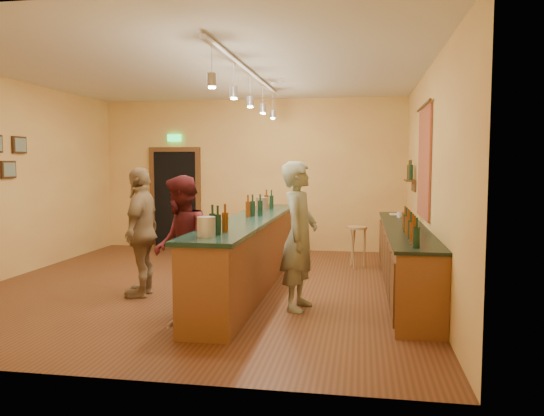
% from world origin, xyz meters
% --- Properties ---
extents(floor, '(7.00, 7.00, 0.00)m').
position_xyz_m(floor, '(0.00, 0.00, 0.00)').
color(floor, '#4F2C16').
rests_on(floor, ground).
extents(ceiling, '(6.50, 7.00, 0.02)m').
position_xyz_m(ceiling, '(0.00, 0.00, 3.20)').
color(ceiling, silver).
rests_on(ceiling, wall_back).
extents(wall_back, '(6.50, 0.02, 3.20)m').
position_xyz_m(wall_back, '(0.00, 3.50, 1.60)').
color(wall_back, '#D99551').
rests_on(wall_back, floor).
extents(wall_front, '(6.50, 0.02, 3.20)m').
position_xyz_m(wall_front, '(0.00, -3.50, 1.60)').
color(wall_front, '#D99551').
rests_on(wall_front, floor).
extents(wall_left, '(0.02, 7.00, 3.20)m').
position_xyz_m(wall_left, '(-3.25, 0.00, 1.60)').
color(wall_left, '#D99551').
rests_on(wall_left, floor).
extents(wall_right, '(0.02, 7.00, 3.20)m').
position_xyz_m(wall_right, '(3.25, 0.00, 1.60)').
color(wall_right, '#D99551').
rests_on(wall_right, floor).
extents(doorway, '(1.15, 0.09, 2.48)m').
position_xyz_m(doorway, '(-1.70, 3.47, 1.13)').
color(doorway, black).
rests_on(doorway, wall_back).
extents(tapestry, '(0.03, 1.40, 1.60)m').
position_xyz_m(tapestry, '(3.23, 0.40, 1.85)').
color(tapestry, maroon).
rests_on(tapestry, wall_right).
extents(bottle_shelf, '(0.17, 0.55, 0.54)m').
position_xyz_m(bottle_shelf, '(3.17, 1.90, 1.67)').
color(bottle_shelf, '#533419').
rests_on(bottle_shelf, wall_right).
extents(back_counter, '(0.60, 4.55, 1.27)m').
position_xyz_m(back_counter, '(2.97, 0.18, 0.49)').
color(back_counter, brown).
rests_on(back_counter, floor).
extents(tasting_bar, '(0.73, 5.10, 1.38)m').
position_xyz_m(tasting_bar, '(0.72, -0.00, 0.61)').
color(tasting_bar, brown).
rests_on(tasting_bar, floor).
extents(pendant_track, '(0.11, 4.60, 0.50)m').
position_xyz_m(pendant_track, '(0.72, -0.00, 2.98)').
color(pendant_track, silver).
rests_on(pendant_track, ceiling).
extents(bartender, '(0.55, 0.74, 1.88)m').
position_xyz_m(bartender, '(1.56, -1.03, 0.94)').
color(bartender, gray).
rests_on(bartender, floor).
extents(customer_a, '(0.90, 1.01, 1.71)m').
position_xyz_m(customer_a, '(0.17, -1.51, 0.85)').
color(customer_a, '#59191E').
rests_on(customer_a, floor).
extents(customer_b, '(0.52, 1.09, 1.80)m').
position_xyz_m(customer_b, '(-0.68, -0.72, 0.90)').
color(customer_b, '#997A51').
rests_on(customer_b, floor).
extents(bar_stool, '(0.36, 0.36, 0.74)m').
position_xyz_m(bar_stool, '(2.26, 1.76, 0.59)').
color(bar_stool, '#9B7946').
rests_on(bar_stool, floor).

